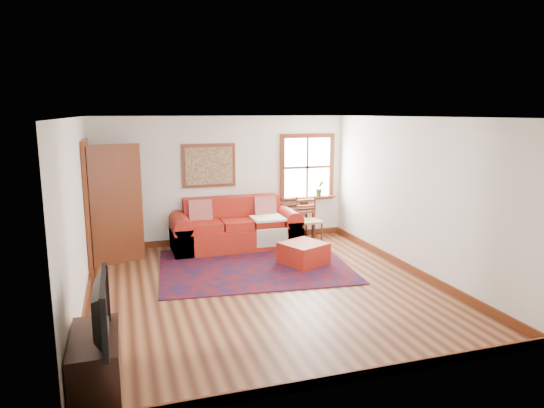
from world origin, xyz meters
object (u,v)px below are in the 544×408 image
object	(u,v)px
red_ottoman	(303,253)
side_table	(299,213)
ladder_back_chair	(308,219)
media_cabinet	(96,362)
red_leather_sofa	(235,231)

from	to	relation	value
red_ottoman	side_table	xyz separation A→B (m)	(0.55, 1.65, 0.36)
red_ottoman	ladder_back_chair	world-z (taller)	ladder_back_chair
side_table	media_cabinet	world-z (taller)	side_table
ladder_back_chair	media_cabinet	distance (m)	5.65
red_ottoman	ladder_back_chair	bearing A→B (deg)	41.02
red_ottoman	red_leather_sofa	bearing A→B (deg)	97.42
red_ottoman	media_cabinet	distance (m)	4.40
side_table	ladder_back_chair	xyz separation A→B (m)	(0.01, -0.46, -0.03)
red_leather_sofa	side_table	distance (m)	1.45
red_ottoman	side_table	size ratio (longest dim) A/B	0.99
side_table	red_ottoman	bearing A→B (deg)	-108.28
red_leather_sofa	side_table	world-z (taller)	red_leather_sofa
red_ottoman	side_table	distance (m)	1.78
red_ottoman	side_table	world-z (taller)	side_table
red_leather_sofa	side_table	xyz separation A→B (m)	(1.41, 0.25, 0.23)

